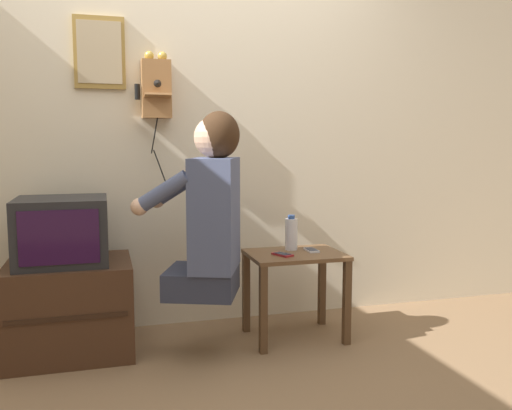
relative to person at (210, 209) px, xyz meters
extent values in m
plane|color=#846647|center=(-0.02, -0.44, -0.79)|extent=(14.00, 14.00, 0.00)
cube|color=beige|center=(-0.02, 0.60, 0.48)|extent=(6.80, 0.05, 2.55)
cube|color=brown|center=(0.52, 0.13, -0.30)|extent=(0.54, 0.41, 0.02)
cube|color=#523822|center=(0.28, -0.05, -0.55)|extent=(0.04, 0.04, 0.48)
cube|color=#523822|center=(0.77, -0.05, -0.55)|extent=(0.04, 0.04, 0.48)
cube|color=#523822|center=(0.28, 0.31, -0.55)|extent=(0.04, 0.04, 0.48)
cube|color=#523822|center=(0.77, 0.31, -0.55)|extent=(0.04, 0.04, 0.48)
cube|color=#2D3347|center=(-0.04, 0.02, -0.39)|extent=(0.46, 0.46, 0.14)
cube|color=#4C567A|center=(0.02, -0.01, -0.03)|extent=(0.34, 0.43, 0.58)
sphere|color=#DBAD8E|center=(0.02, -0.01, 0.37)|extent=(0.21, 0.21, 0.21)
ellipsoid|color=#382314|center=(0.05, -0.02, 0.38)|extent=(0.28, 0.28, 0.24)
cylinder|color=#4C567A|center=(-0.25, -0.07, 0.10)|extent=(0.29, 0.17, 0.22)
cylinder|color=#4C567A|center=(-0.14, 0.22, 0.10)|extent=(0.29, 0.17, 0.22)
sphere|color=#DBAD8E|center=(-0.36, -0.03, 0.03)|extent=(0.09, 0.09, 0.09)
sphere|color=#DBAD8E|center=(-0.25, 0.27, 0.03)|extent=(0.09, 0.09, 0.09)
cube|color=#422819|center=(-0.72, 0.25, -0.54)|extent=(0.65, 0.53, 0.50)
cube|color=black|center=(-0.72, -0.02, -0.52)|extent=(0.58, 0.01, 0.02)
cube|color=#232326|center=(-0.75, 0.24, -0.12)|extent=(0.46, 0.43, 0.35)
cube|color=#280F33|center=(-0.75, 0.02, -0.12)|extent=(0.38, 0.01, 0.27)
cube|color=#9E6B3D|center=(-0.21, 0.52, 0.66)|extent=(0.17, 0.11, 0.34)
cube|color=#9E6B3D|center=(-0.21, 0.44, 0.61)|extent=(0.15, 0.07, 0.03)
sphere|color=#B79338|center=(-0.25, 0.51, 0.85)|extent=(0.05, 0.05, 0.05)
sphere|color=#B79338|center=(-0.18, 0.51, 0.85)|extent=(0.05, 0.05, 0.05)
cone|color=black|center=(-0.21, 0.42, 0.68)|extent=(0.04, 0.05, 0.04)
cylinder|color=black|center=(-0.32, 0.52, 0.64)|extent=(0.03, 0.03, 0.09)
cylinder|color=black|center=(-0.23, 0.50, 0.39)|extent=(0.04, 0.04, 0.22)
cylinder|color=black|center=(-0.21, 0.51, 0.21)|extent=(0.07, 0.06, 0.19)
cube|color=olive|center=(-0.53, 0.56, 0.86)|extent=(0.29, 0.02, 0.41)
cube|color=tan|center=(-0.53, 0.55, 0.86)|extent=(0.25, 0.01, 0.35)
cube|color=maroon|center=(0.43, 0.08, -0.28)|extent=(0.11, 0.14, 0.01)
cube|color=black|center=(0.43, 0.08, -0.28)|extent=(0.09, 0.11, 0.00)
cube|color=silver|center=(0.63, 0.15, -0.28)|extent=(0.06, 0.13, 0.01)
cube|color=black|center=(0.63, 0.15, -0.28)|extent=(0.05, 0.10, 0.00)
cylinder|color=silver|center=(0.53, 0.23, -0.19)|extent=(0.07, 0.07, 0.19)
cylinder|color=#2D4C8C|center=(0.53, 0.23, -0.09)|extent=(0.04, 0.04, 0.02)
camera|label=1|loc=(-0.53, -2.75, 0.35)|focal=38.00mm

